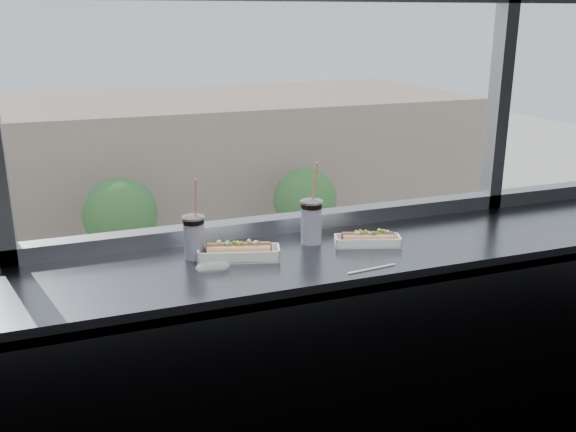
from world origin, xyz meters
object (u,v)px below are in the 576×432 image
object	(u,v)px
hotdog_tray_left	(239,252)
pedestrian_c	(198,253)
hotdog_tray_right	(368,239)
car_far_b	(184,291)
loose_straw	(372,269)
car_far_c	(326,273)
car_near_c	(49,421)
tree_right	(305,200)
pedestrian_b	(23,275)
soda_cup_left	(194,235)
tree_center	(121,215)
car_near_d	(278,376)
soda_cup_right	(311,220)
wrapper	(213,266)
car_near_e	(442,341)

from	to	relation	value
hotdog_tray_left	pedestrian_c	bearing A→B (deg)	94.44
hotdog_tray_left	hotdog_tray_right	world-z (taller)	hotdog_tray_left
car_far_b	loose_straw	bearing A→B (deg)	170.64
car_far_c	car_near_c	xyz separation A→B (m)	(-12.70, -8.00, 0.02)
car_far_c	tree_right	size ratio (longest dim) A/B	1.13
pedestrian_b	hotdog_tray_right	bearing A→B (deg)	6.01
soda_cup_left	pedestrian_c	size ratio (longest dim) A/B	0.14
car_far_c	pedestrian_b	world-z (taller)	pedestrian_b
pedestrian_c	tree_center	xyz separation A→B (m)	(-3.85, -0.75, 2.69)
car_far_b	car_near_c	xyz separation A→B (m)	(-5.80, -8.00, -0.09)
hotdog_tray_right	car_far_b	xyz separation A→B (m)	(3.75, 24.27, -10.95)
soda_cup_left	car_near_d	bearing A→B (deg)	69.66
soda_cup_left	tree_center	xyz separation A→B (m)	(2.25, 28.18, -8.40)
soda_cup_right	car_far_b	bearing A→B (deg)	80.75
car_near_c	tree_center	bearing A→B (deg)	-9.08
hotdog_tray_right	tree_right	size ratio (longest dim) A/B	0.05
pedestrian_c	hotdog_tray_right	bearing A→B (deg)	-10.67
loose_straw	tree_right	bearing A→B (deg)	62.51
car_far_b	tree_center	distance (m)	5.23
hotdog_tray_right	car_far_b	world-z (taller)	hotdog_tray_right
hotdog_tray_left	hotdog_tray_right	size ratio (longest dim) A/B	1.18
car_near_c	tree_right	xyz separation A→B (m)	(13.20, 12.00, 2.51)
hotdog_tray_left	pedestrian_b	distance (m)	30.95
car_near_d	tree_right	xyz separation A→B (m)	(5.78, 12.00, 2.50)
car_far_c	pedestrian_c	distance (m)	7.03
loose_straw	car_far_b	size ratio (longest dim) A/B	0.03
car_far_c	tree_center	world-z (taller)	tree_center
wrapper	tree_right	distance (m)	31.81
tree_right	tree_center	bearing A→B (deg)	180.00
loose_straw	car_near_e	world-z (taller)	loose_straw
soda_cup_left	soda_cup_right	bearing A→B (deg)	0.47
wrapper	car_near_c	xyz separation A→B (m)	(-1.45, 16.31, -11.03)
tree_center	tree_right	bearing A→B (deg)	0.00
car_far_b	tree_right	distance (m)	8.75
car_near_d	tree_right	distance (m)	13.55
car_near_c	tree_center	world-z (taller)	tree_center
tree_center	wrapper	bearing A→B (deg)	-94.48
pedestrian_b	pedestrian_c	world-z (taller)	pedestrian_b
soda_cup_right	wrapper	bearing A→B (deg)	-161.64
hotdog_tray_left	car_near_c	world-z (taller)	hotdog_tray_left
car_near_d	pedestrian_c	distance (m)	12.75
soda_cup_left	pedestrian_b	xyz separation A→B (m)	(-2.40, 28.75, -11.07)
soda_cup_right	car_far_c	xyz separation A→B (m)	(10.83, 24.17, -11.13)
soda_cup_right	car_near_d	world-z (taller)	soda_cup_right
car_near_d	car_near_c	size ratio (longest dim) A/B	1.01
soda_cup_right	tree_right	world-z (taller)	soda_cup_right
hotdog_tray_left	soda_cup_right	size ratio (longest dim) A/B	0.96
car_far_b	soda_cup_right	bearing A→B (deg)	170.32
tree_right	loose_straw	bearing A→B (deg)	-111.54
pedestrian_b	tree_right	distance (m)	14.41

